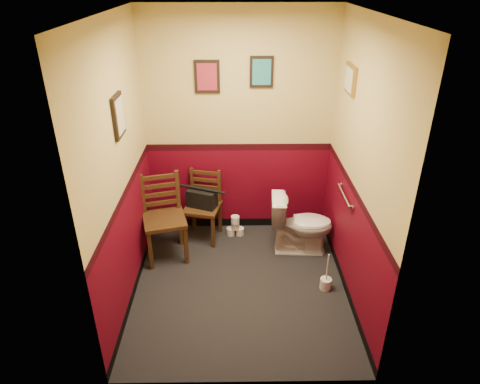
# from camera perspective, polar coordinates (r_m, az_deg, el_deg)

# --- Properties ---
(floor) EXTENTS (2.20, 2.40, 0.00)m
(floor) POSITION_cam_1_polar(r_m,az_deg,el_deg) (4.68, 0.04, -12.36)
(floor) COLOR black
(floor) RESTS_ON ground
(ceiling) EXTENTS (2.20, 2.40, 0.00)m
(ceiling) POSITION_cam_1_polar(r_m,az_deg,el_deg) (3.59, 0.06, 22.73)
(ceiling) COLOR silver
(ceiling) RESTS_ON ground
(wall_back) EXTENTS (2.20, 0.00, 2.70)m
(wall_back) POSITION_cam_1_polar(r_m,az_deg,el_deg) (5.06, -0.15, 8.55)
(wall_back) COLOR #510414
(wall_back) RESTS_ON ground
(wall_front) EXTENTS (2.20, 0.00, 2.70)m
(wall_front) POSITION_cam_1_polar(r_m,az_deg,el_deg) (2.90, 0.40, -7.23)
(wall_front) COLOR #510414
(wall_front) RESTS_ON ground
(wall_left) EXTENTS (0.00, 2.40, 2.70)m
(wall_left) POSITION_cam_1_polar(r_m,az_deg,el_deg) (4.08, -15.59, 2.61)
(wall_left) COLOR #510414
(wall_left) RESTS_ON ground
(wall_right) EXTENTS (0.00, 2.40, 2.70)m
(wall_right) POSITION_cam_1_polar(r_m,az_deg,el_deg) (4.11, 15.59, 2.80)
(wall_right) COLOR #510414
(wall_right) RESTS_ON ground
(grab_bar) EXTENTS (0.05, 0.56, 0.06)m
(grab_bar) POSITION_cam_1_polar(r_m,az_deg,el_deg) (4.49, 13.77, -0.48)
(grab_bar) COLOR silver
(grab_bar) RESTS_ON wall_right
(framed_print_back_a) EXTENTS (0.28, 0.04, 0.36)m
(framed_print_back_a) POSITION_cam_1_polar(r_m,az_deg,el_deg) (4.88, -4.41, 15.09)
(framed_print_back_a) COLOR black
(framed_print_back_a) RESTS_ON wall_back
(framed_print_back_b) EXTENTS (0.26, 0.04, 0.34)m
(framed_print_back_b) POSITION_cam_1_polar(r_m,az_deg,el_deg) (4.87, 2.89, 15.70)
(framed_print_back_b) COLOR black
(framed_print_back_b) RESTS_ON wall_back
(framed_print_left) EXTENTS (0.04, 0.30, 0.38)m
(framed_print_left) POSITION_cam_1_polar(r_m,az_deg,el_deg) (3.99, -15.89, 9.74)
(framed_print_left) COLOR black
(framed_print_left) RESTS_ON wall_left
(framed_print_right) EXTENTS (0.04, 0.34, 0.28)m
(framed_print_right) POSITION_cam_1_polar(r_m,az_deg,el_deg) (4.44, 14.48, 14.35)
(framed_print_right) COLOR olive
(framed_print_right) RESTS_ON wall_right
(toilet) EXTENTS (0.75, 0.45, 0.71)m
(toilet) POSITION_cam_1_polar(r_m,az_deg,el_deg) (5.05, 8.15, -4.31)
(toilet) COLOR white
(toilet) RESTS_ON floor
(toilet_brush) EXTENTS (0.12, 0.12, 0.44)m
(toilet_brush) POSITION_cam_1_polar(r_m,az_deg,el_deg) (4.69, 11.36, -11.79)
(toilet_brush) COLOR silver
(toilet_brush) RESTS_ON floor
(chair_left) EXTENTS (0.57, 0.57, 0.99)m
(chair_left) POSITION_cam_1_polar(r_m,az_deg,el_deg) (4.94, -10.12, -3.39)
(chair_left) COLOR #482C15
(chair_left) RESTS_ON floor
(chair_right) EXTENTS (0.48, 0.48, 0.86)m
(chair_right) POSITION_cam_1_polar(r_m,az_deg,el_deg) (5.24, -4.90, -1.86)
(chair_right) COLOR #482C15
(chair_right) RESTS_ON floor
(handbag) EXTENTS (0.38, 0.29, 0.25)m
(handbag) POSITION_cam_1_polar(r_m,az_deg,el_deg) (5.15, -5.08, -0.83)
(handbag) COLOR black
(handbag) RESTS_ON chair_right
(tp_stack) EXTENTS (0.22, 0.13, 0.29)m
(tp_stack) POSITION_cam_1_polar(r_m,az_deg,el_deg) (5.40, -0.64, -4.69)
(tp_stack) COLOR silver
(tp_stack) RESTS_ON floor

